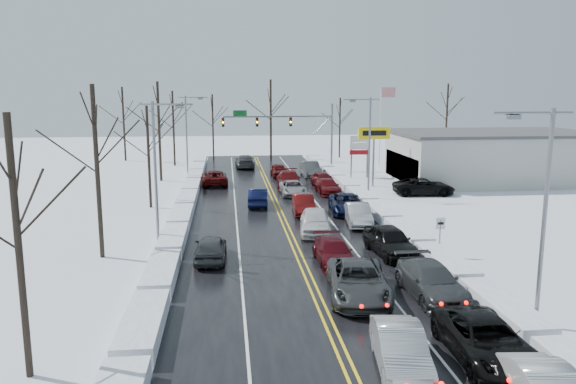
{
  "coord_description": "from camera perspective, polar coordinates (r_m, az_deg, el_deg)",
  "views": [
    {
      "loc": [
        -4.12,
        -38.67,
        9.72
      ],
      "look_at": [
        0.15,
        0.3,
        2.5
      ],
      "focal_mm": 35.0,
      "sensor_mm": 36.0,
      "label": 1
    }
  ],
  "objects": [
    {
      "name": "streetlight_ne",
      "position": [
        50.42,
        8.07,
        5.31
      ],
      "size": [
        3.2,
        0.25,
        9.0
      ],
      "color": "slate",
      "rests_on": "ground"
    },
    {
      "name": "streetlight_sw",
      "position": [
        35.2,
        -13.04,
        2.97
      ],
      "size": [
        3.2,
        0.25,
        9.0
      ],
      "color": "slate",
      "rests_on": "ground"
    },
    {
      "name": "queued_car_6",
      "position": [
        52.15,
        0.5,
        -0.31
      ],
      "size": [
        2.3,
        4.82,
        1.33
      ],
      "primitive_type": "imported",
      "rotation": [
        0.0,
        0.0,
        0.02
      ],
      "color": "#919498",
      "rests_on": "ground"
    },
    {
      "name": "snow_bank_left",
      "position": [
        41.96,
        -10.85,
        -3.15
      ],
      "size": [
        1.55,
        72.0,
        0.79
      ],
      "primitive_type": "cube",
      "color": "white",
      "rests_on": "ground"
    },
    {
      "name": "speed_limit_sign",
      "position": [
        34.02,
        15.21,
        -3.69
      ],
      "size": [
        0.55,
        0.09,
        2.35
      ],
      "color": "slate",
      "rests_on": "ground"
    },
    {
      "name": "road_surface",
      "position": [
        42.01,
        -0.46,
        -2.93
      ],
      "size": [
        14.0,
        84.0,
        0.01
      ],
      "primitive_type": "cube",
      "color": "black",
      "rests_on": "ground"
    },
    {
      "name": "dealership_building",
      "position": [
        63.64,
        20.03,
        3.43
      ],
      "size": [
        20.4,
        12.4,
        5.3
      ],
      "color": "#ABABA6",
      "rests_on": "ground"
    },
    {
      "name": "parked_car_2",
      "position": [
        64.14,
        11.19,
        1.52
      ],
      "size": [
        1.66,
        4.03,
        1.37
      ],
      "primitive_type": "imported",
      "rotation": [
        0.0,
        0.0,
        3.13
      ],
      "color": "black",
      "rests_on": "ground"
    },
    {
      "name": "tree_far_e",
      "position": [
        85.93,
        15.88,
        8.45
      ],
      "size": [
        4.2,
        4.2,
        10.5
      ],
      "color": "#2D231C",
      "rests_on": "ground"
    },
    {
      "name": "queued_car_17",
      "position": [
        63.09,
        2.28,
        1.56
      ],
      "size": [
        1.98,
        5.19,
        1.69
      ],
      "primitive_type": "imported",
      "rotation": [
        0.0,
        0.0,
        0.04
      ],
      "color": "#393C3E",
      "rests_on": "ground"
    },
    {
      "name": "queued_car_11",
      "position": [
        27.9,
        14.25,
        -10.28
      ],
      "size": [
        2.38,
        5.5,
        1.58
      ],
      "primitive_type": "imported",
      "rotation": [
        0.0,
        0.0,
        0.03
      ],
      "color": "#383B3D",
      "rests_on": "ground"
    },
    {
      "name": "snow_bank_right",
      "position": [
        43.42,
        9.58,
        -2.65
      ],
      "size": [
        1.55,
        72.0,
        0.79
      ],
      "primitive_type": "cube",
      "color": "white",
      "rests_on": "ground"
    },
    {
      "name": "queued_car_7",
      "position": [
        55.94,
        0.07,
        0.43
      ],
      "size": [
        2.71,
        5.87,
        1.66
      ],
      "primitive_type": "imported",
      "rotation": [
        0.0,
        0.0,
        -0.07
      ],
      "color": "#530B0E",
      "rests_on": "ground"
    },
    {
      "name": "queued_car_5",
      "position": [
        44.39,
        1.57,
        -2.22
      ],
      "size": [
        1.83,
        4.65,
        1.51
      ],
      "primitive_type": "imported",
      "rotation": [
        0.0,
        0.0,
        -0.05
      ],
      "color": "#4C0A0A",
      "rests_on": "ground"
    },
    {
      "name": "tree_far_a",
      "position": [
        79.93,
        -16.41,
        8.05
      ],
      "size": [
        4.0,
        4.0,
        10.0
      ],
      "color": "#2D231C",
      "rests_on": "ground"
    },
    {
      "name": "tree_left_d",
      "position": [
        61.13,
        -13.03,
        7.93
      ],
      "size": [
        4.2,
        4.2,
        10.5
      ],
      "color": "#2D231C",
      "rests_on": "ground"
    },
    {
      "name": "tree_left_c",
      "position": [
        47.25,
        -14.06,
        5.53
      ],
      "size": [
        3.4,
        3.4,
        8.5
      ],
      "color": "#2D231C",
      "rests_on": "ground"
    },
    {
      "name": "flagpole",
      "position": [
        71.43,
        9.5,
        7.25
      ],
      "size": [
        1.87,
        1.2,
        10.0
      ],
      "color": "silver",
      "rests_on": "ground"
    },
    {
      "name": "tree_left_a",
      "position": [
        20.19,
        -26.07,
        -0.42
      ],
      "size": [
        3.6,
        3.6,
        9.0
      ],
      "color": "#2D231C",
      "rests_on": "ground"
    },
    {
      "name": "tree_left_e",
      "position": [
        73.04,
        -11.6,
        7.8
      ],
      "size": [
        3.8,
        3.8,
        9.5
      ],
      "color": "#2D231C",
      "rests_on": "ground"
    },
    {
      "name": "queued_car_14",
      "position": [
        44.82,
        5.98,
        -2.15
      ],
      "size": [
        2.95,
        5.63,
        1.51
      ],
      "primitive_type": "imported",
      "rotation": [
        0.0,
        0.0,
        -0.08
      ],
      "color": "black",
      "rests_on": "ground"
    },
    {
      "name": "used_vehicles_sign",
      "position": [
        62.73,
        7.28,
        4.49
      ],
      "size": [
        2.2,
        0.22,
        4.65
      ],
      "color": "slate",
      "rests_on": "ground"
    },
    {
      "name": "tree_left_b",
      "position": [
        33.6,
        -19.0,
        5.2
      ],
      "size": [
        4.0,
        4.0,
        10.0
      ],
      "color": "#2D231C",
      "rests_on": "ground"
    },
    {
      "name": "queued_car_3",
      "position": [
        32.0,
        4.66,
        -7.28
      ],
      "size": [
        1.97,
        4.78,
        1.38
      ],
      "primitive_type": "imported",
      "rotation": [
        0.0,
        0.0,
        0.01
      ],
      "color": "#470910",
      "rests_on": "ground"
    },
    {
      "name": "streetlight_nw",
      "position": [
        62.96,
        -10.1,
        6.26
      ],
      "size": [
        3.2,
        0.25,
        9.0
      ],
      "color": "slate",
      "rests_on": "ground"
    },
    {
      "name": "ground",
      "position": [
        40.08,
        -0.17,
        -3.6
      ],
      "size": [
        160.0,
        160.0,
        0.0
      ],
      "primitive_type": "plane",
      "color": "silver",
      "rests_on": "ground"
    },
    {
      "name": "queued_car_12",
      "position": [
        34.1,
        10.29,
        -6.3
      ],
      "size": [
        2.54,
        5.24,
        1.72
      ],
      "primitive_type": "imported",
      "rotation": [
        0.0,
        0.0,
        0.1
      ],
      "color": "black",
      "rests_on": "ground"
    },
    {
      "name": "tree_far_b",
      "position": [
        79.76,
        -7.67,
        7.87
      ],
      "size": [
        3.6,
        3.6,
        9.0
      ],
      "color": "#2D231C",
      "rests_on": "ground"
    },
    {
      "name": "oncoming_car_1",
      "position": [
        58.16,
        -7.47,
        0.72
      ],
      "size": [
        2.83,
        5.64,
        1.53
      ],
      "primitive_type": "imported",
      "rotation": [
        0.0,
        0.0,
        3.19
      ],
      "color": "#4D0A0A",
      "rests_on": "ground"
    },
    {
      "name": "tree_far_c",
      "position": [
        77.94,
        -1.77,
        8.93
      ],
      "size": [
        4.4,
        4.4,
        11.0
      ],
      "color": "#2D231C",
      "rests_on": "ground"
    },
    {
      "name": "queued_car_16",
      "position": [
        56.34,
        3.58,
        0.48
      ],
      "size": [
        2.23,
        4.65,
        1.53
      ],
      "primitive_type": "imported",
      "rotation": [
        0.0,
        0.0,
        0.1
      ],
      "color": "#530B10",
      "rests_on": "ground"
    },
    {
      "name": "traffic_signal_mast",
      "position": [
        67.22,
        0.23,
        6.81
      ],
      "size": [
        13.28,
        0.39,
        8.0
      ],
      "color": "slate",
      "rests_on": "ground"
    },
    {
      "name": "oncoming_car_3",
      "position": [
        32.83,
        -7.84,
        -6.89
      ],
      "size": [
        1.9,
        4.49,
        1.51
      ],
      "primitive_type": "imported",
      "rotation": [
        0.0,
        0.0,
        3.12
      ],
      "color": "#3C3F40",
      "rests_on": "ground"
    },
    {
      "name": "queued_car_4",
      "position": [
        38.4,
        2.77,
        -4.24
      ],
      "size": [
        2.68,
        5.28,
        1.72
      ],
      "primitive_type": "imported",
      "rotation": [
        0.0,
        0.0,
        -0.13
      ],
      "color": "white",
      "rests_on": "ground"
    },
    {
      "name": "oncoming_car_0",
      "position": [
        47.46,
        -3.03,
        -1.4
      ],
      "size": [
        1.94,
        4.66,
        1.5
      ],
      "primitive_type": "imported",
      "rotation": [
        0.0,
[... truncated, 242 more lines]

